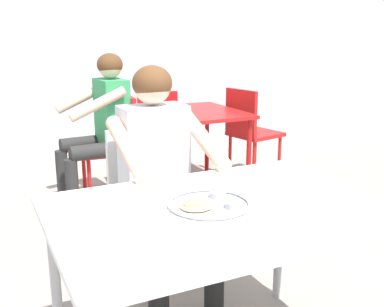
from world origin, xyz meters
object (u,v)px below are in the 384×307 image
Objects in this scene: chair_foreground at (146,195)px; diner_foreground at (160,165)px; thali_tray at (210,204)px; table_background_red at (190,120)px; chair_red_right at (249,128)px; chair_red_left at (116,141)px; chair_red_far at (156,124)px; table_foreground at (219,223)px; patron_background at (101,116)px.

diner_foreground reaches higher than chair_foreground.
chair_foreground is (0.06, 0.88, -0.26)m from thali_tray.
chair_red_right is (0.64, 0.02, -0.13)m from table_background_red.
table_background_red is 0.68m from chair_red_left.
chair_red_left is at bearing -134.34° from chair_red_far.
chair_red_left reaches higher than chair_red_far.
table_background_red is (0.88, 1.52, -0.10)m from diner_foreground.
diner_foreground reaches higher than thali_tray.
table_foreground is 2.39m from table_background_red.
thali_tray is at bearing -95.52° from diner_foreground.
thali_tray is at bearing -125.73° from chair_red_right.
chair_red_right reaches higher than table_background_red.
chair_foreground is 0.98× the size of chair_red_left.
thali_tray is 2.74m from chair_red_right.
chair_red_far is at bearing 73.44° from table_foreground.
table_foreground is 1.44× the size of chair_red_right.
thali_tray is 0.67m from diner_foreground.
chair_red_far is at bearing 69.31° from diner_foreground.
chair_red_left is 0.25m from patron_background.
table_background_red is 1.03× the size of chair_red_right.
chair_red_far is (0.81, 2.15, -0.24)m from diner_foreground.
thali_tray is 0.35× the size of table_background_red.
table_foreground is at bearing -124.93° from chair_red_right.
table_foreground is 0.92m from chair_foreground.
chair_foreground is 2.03m from chair_red_right.
chair_red_far is (-0.07, 0.63, -0.14)m from table_background_red.
chair_red_far is at bearing 41.52° from patron_background.
thali_tray is (-0.03, 0.02, 0.08)m from table_foreground.
patron_background is at bearing -167.59° from chair_red_left.
chair_red_left is 1.31m from chair_red_right.
diner_foreground is 1.57m from chair_red_left.
patron_background reaches higher than table_foreground.
chair_red_far is (0.81, 1.93, -0.01)m from chair_foreground.
chair_foreground reaches higher than table_background_red.
thali_tray is at bearing -107.28° from chair_red_far.
table_foreground reaches higher than table_background_red.
patron_background is (0.10, 1.52, 0.00)m from diner_foreground.
chair_red_right is 0.94m from chair_red_far.
diner_foreground is (0.06, 0.67, -0.03)m from thali_tray.
thali_tray is 0.37× the size of chair_foreground.
table_foreground is 0.09m from thali_tray.
chair_red_right is at bearing 2.20° from table_background_red.
thali_tray is 0.36× the size of chair_red_left.
chair_foreground is at bearing -112.86° from chair_red_far.
patron_background is (-0.79, -0.01, 0.10)m from table_background_red.
table_foreground is 1.03× the size of patron_background.
chair_red_right is (1.59, 2.21, -0.26)m from thali_tray.
table_foreground is 2.20m from patron_background.
chair_foreground is 1.04× the size of chair_red_far.
diner_foreground is at bearing -120.18° from table_background_red.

